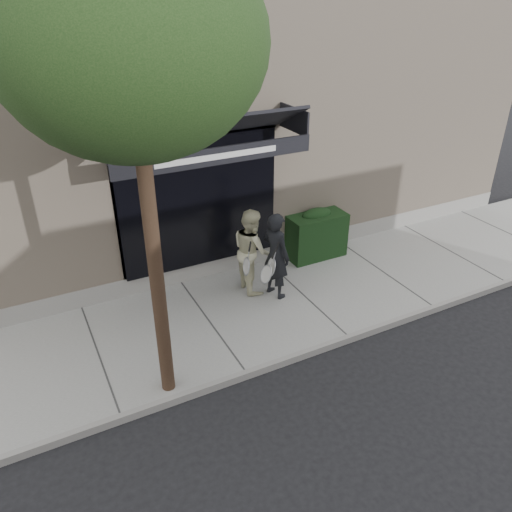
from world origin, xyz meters
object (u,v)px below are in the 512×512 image
hedge (315,233)px  pedestrian_back (251,250)px  pedestrian_front (276,256)px  street_tree (130,44)px

hedge → pedestrian_back: (-1.89, -0.58, 0.31)m
pedestrian_front → pedestrian_back: pedestrian_front is taller
street_tree → pedestrian_back: street_tree is taller
hedge → street_tree: size_ratio=0.21×
hedge → pedestrian_front: bearing=-147.2°
hedge → pedestrian_front: (-1.59, -1.02, 0.33)m
pedestrian_front → hedge: bearing=32.8°
street_tree → hedge: bearing=30.7°
hedge → pedestrian_front: 1.92m
street_tree → pedestrian_front: (2.71, 1.53, -3.99)m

